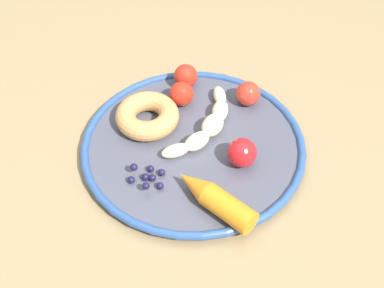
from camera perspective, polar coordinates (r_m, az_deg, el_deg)
dining_table at (r=0.84m, az=0.09°, el=-4.21°), size 1.16×0.98×0.70m
plate at (r=0.78m, az=-0.00°, el=-0.14°), size 0.34×0.34×0.02m
banana at (r=0.79m, az=1.68°, el=2.16°), size 0.09×0.17×0.03m
carrot_orange at (r=0.70m, az=2.40°, el=-5.92°), size 0.12×0.10×0.03m
donut at (r=0.81m, az=-4.89°, el=3.07°), size 0.13×0.13×0.03m
blueberry_pile at (r=0.73m, az=-4.88°, el=-3.55°), size 0.05×0.05×0.02m
tomato_near at (r=0.84m, az=6.11°, el=5.47°), size 0.04×0.04×0.04m
tomato_mid at (r=0.87m, az=-0.69°, el=7.38°), size 0.04×0.04×0.04m
tomato_far at (r=0.83m, az=-1.15°, el=5.47°), size 0.04×0.04×0.04m
tomato_extra at (r=0.75m, az=5.47°, el=-0.94°), size 0.04×0.04×0.04m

